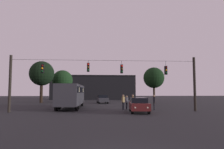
% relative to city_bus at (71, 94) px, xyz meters
% --- Properties ---
extents(ground_plane, '(168.00, 168.00, 0.00)m').
position_rel_city_bus_xyz_m(ground_plane, '(4.17, 2.53, -1.87)').
color(ground_plane, black).
rests_on(ground_plane, ground).
extents(overhead_signal_span, '(20.06, 0.44, 5.95)m').
position_rel_city_bus_xyz_m(overhead_signal_span, '(4.17, -5.57, 1.62)').
color(overhead_signal_span, black).
rests_on(overhead_signal_span, ground).
extents(city_bus, '(2.73, 11.04, 3.00)m').
position_rel_city_bus_xyz_m(city_bus, '(0.00, 0.00, 0.00)').
color(city_bus, '#2D2D33').
rests_on(city_bus, ground).
extents(car_near_right, '(2.20, 4.46, 1.52)m').
position_rel_city_bus_xyz_m(car_near_right, '(7.54, -6.84, -1.07)').
color(car_near_right, '#511919').
rests_on(car_near_right, ground).
extents(car_far_left, '(2.17, 4.45, 1.52)m').
position_rel_city_bus_xyz_m(car_far_left, '(4.43, 11.74, -1.07)').
color(car_far_left, '#2D2D33').
rests_on(car_far_left, ground).
extents(pedestrian_crossing_left, '(0.32, 0.41, 1.74)m').
position_rel_city_bus_xyz_m(pedestrian_crossing_left, '(9.93, -3.86, -0.87)').
color(pedestrian_crossing_left, black).
rests_on(pedestrian_crossing_left, ground).
extents(pedestrian_crossing_center, '(0.33, 0.41, 1.65)m').
position_rel_city_bus_xyz_m(pedestrian_crossing_center, '(6.91, -2.56, -0.94)').
color(pedestrian_crossing_center, black).
rests_on(pedestrian_crossing_center, ground).
extents(pedestrian_crossing_right, '(0.35, 0.42, 1.79)m').
position_rel_city_bus_xyz_m(pedestrian_crossing_right, '(6.39, -3.31, -0.84)').
color(pedestrian_crossing_right, black).
rests_on(pedestrian_crossing_right, ground).
extents(pedestrian_near_bus, '(0.24, 0.36, 1.78)m').
position_rel_city_bus_xyz_m(pedestrian_near_bus, '(7.56, -3.22, -0.85)').
color(pedestrian_near_bus, black).
rests_on(pedestrian_near_bus, ground).
extents(corner_building, '(22.65, 8.06, 6.59)m').
position_rel_city_bus_xyz_m(corner_building, '(2.50, 32.48, 1.43)').
color(corner_building, black).
rests_on(corner_building, ground).
extents(tree_left_silhouette, '(4.40, 4.40, 6.78)m').
position_rel_city_bus_xyz_m(tree_left_silhouette, '(-3.99, 18.54, 2.69)').
color(tree_left_silhouette, '#2D2116').
rests_on(tree_left_silhouette, ground).
extents(tree_behind_building, '(3.80, 3.80, 6.60)m').
position_rel_city_bus_xyz_m(tree_behind_building, '(13.80, 10.20, 2.81)').
color(tree_behind_building, '#2D2116').
rests_on(tree_behind_building, ground).
extents(tree_right_far, '(4.79, 4.79, 8.10)m').
position_rel_city_bus_xyz_m(tree_right_far, '(-7.36, 14.31, 3.80)').
color(tree_right_far, black).
rests_on(tree_right_far, ground).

